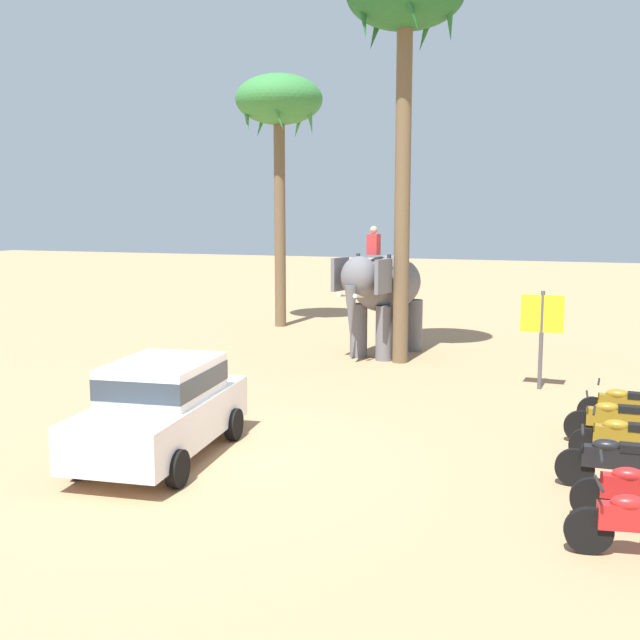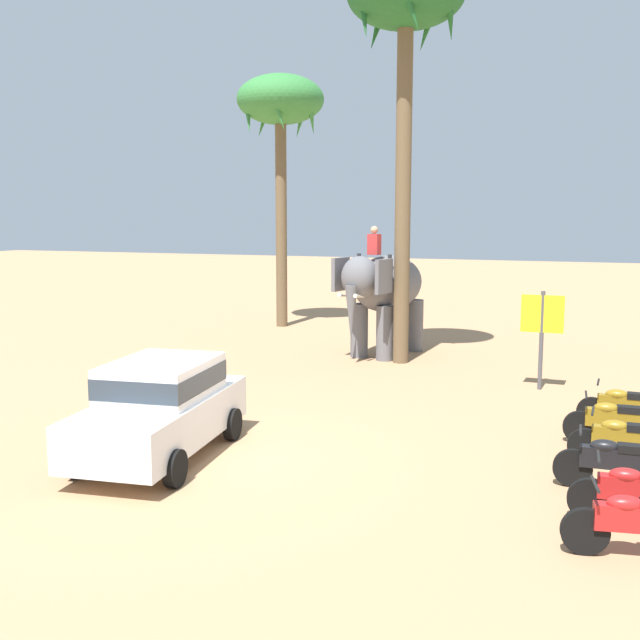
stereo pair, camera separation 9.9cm
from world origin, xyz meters
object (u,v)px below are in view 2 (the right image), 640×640
(car_sedan_foreground, at_px, (161,405))
(palm_tree_behind_elephant, at_px, (280,108))
(motorcycle_far_in_row, at_px, (614,421))
(motorcycle_end_of_row, at_px, (624,407))
(palm_tree_left_of_road, at_px, (406,13))
(motorcycle_second_in_row, at_px, (637,493))
(signboard_yellow, at_px, (542,321))
(motorcycle_nearest_camera, at_px, (637,523))
(elephant_with_mahout, at_px, (384,289))
(motorcycle_fourth_in_row, at_px, (624,440))
(motorcycle_mid_row, at_px, (614,462))

(car_sedan_foreground, xyz_separation_m, palm_tree_behind_elephant, (-4.34, 14.95, 7.14))
(motorcycle_far_in_row, distance_m, motorcycle_end_of_row, 1.18)
(car_sedan_foreground, relative_size, palm_tree_left_of_road, 0.39)
(motorcycle_second_in_row, height_order, signboard_yellow, signboard_yellow)
(car_sedan_foreground, height_order, motorcycle_nearest_camera, car_sedan_foreground)
(motorcycle_nearest_camera, bearing_deg, signboard_yellow, 101.91)
(motorcycle_far_in_row, height_order, palm_tree_behind_elephant, palm_tree_behind_elephant)
(elephant_with_mahout, xyz_separation_m, palm_tree_left_of_road, (0.78, -0.92, 7.60))
(elephant_with_mahout, height_order, motorcycle_nearest_camera, elephant_with_mahout)
(motorcycle_nearest_camera, relative_size, palm_tree_left_of_road, 0.16)
(motorcycle_far_in_row, bearing_deg, palm_tree_left_of_road, 132.48)
(motorcycle_second_in_row, relative_size, signboard_yellow, 0.75)
(motorcycle_second_in_row, distance_m, motorcycle_far_in_row, 3.73)
(motorcycle_far_in_row, distance_m, signboard_yellow, 4.64)
(motorcycle_far_in_row, height_order, signboard_yellow, signboard_yellow)
(motorcycle_fourth_in_row, bearing_deg, signboard_yellow, 108.47)
(motorcycle_second_in_row, bearing_deg, elephant_with_mahout, 121.79)
(motorcycle_second_in_row, distance_m, palm_tree_behind_elephant, 20.77)
(motorcycle_second_in_row, height_order, motorcycle_end_of_row, same)
(motorcycle_mid_row, distance_m, motorcycle_far_in_row, 2.44)
(motorcycle_mid_row, height_order, palm_tree_left_of_road, palm_tree_left_of_road)
(motorcycle_far_in_row, bearing_deg, motorcycle_nearest_camera, -87.23)
(elephant_with_mahout, bearing_deg, car_sedan_foreground, -94.97)
(motorcycle_far_in_row, distance_m, palm_tree_behind_elephant, 18.06)
(motorcycle_far_in_row, bearing_deg, motorcycle_second_in_row, -85.96)
(motorcycle_second_in_row, bearing_deg, motorcycle_end_of_row, 90.82)
(motorcycle_nearest_camera, xyz_separation_m, palm_tree_left_of_road, (-5.91, 10.98, 9.13))
(motorcycle_mid_row, height_order, motorcycle_end_of_row, same)
(signboard_yellow, bearing_deg, motorcycle_fourth_in_row, -71.53)
(motorcycle_second_in_row, relative_size, motorcycle_mid_row, 1.00)
(motorcycle_nearest_camera, relative_size, motorcycle_far_in_row, 0.99)
(elephant_with_mahout, relative_size, motorcycle_far_in_row, 2.23)
(motorcycle_second_in_row, relative_size, motorcycle_fourth_in_row, 1.00)
(elephant_with_mahout, bearing_deg, palm_tree_behind_elephant, 140.65)
(motorcycle_far_in_row, relative_size, palm_tree_left_of_road, 0.16)
(motorcycle_nearest_camera, relative_size, motorcycle_fourth_in_row, 0.99)
(motorcycle_mid_row, bearing_deg, elephant_with_mahout, 123.97)
(motorcycle_end_of_row, relative_size, signboard_yellow, 0.75)
(motorcycle_end_of_row, height_order, palm_tree_behind_elephant, palm_tree_behind_elephant)
(palm_tree_behind_elephant, relative_size, signboard_yellow, 3.87)
(car_sedan_foreground, height_order, motorcycle_mid_row, car_sedan_foreground)
(motorcycle_fourth_in_row, relative_size, motorcycle_far_in_row, 1.00)
(palm_tree_behind_elephant, xyz_separation_m, palm_tree_left_of_road, (6.05, -5.25, 1.53))
(motorcycle_nearest_camera, relative_size, motorcycle_second_in_row, 0.99)
(motorcycle_second_in_row, height_order, palm_tree_left_of_road, palm_tree_left_of_road)
(elephant_with_mahout, height_order, motorcycle_second_in_row, elephant_with_mahout)
(motorcycle_second_in_row, relative_size, motorcycle_end_of_row, 1.00)
(motorcycle_mid_row, xyz_separation_m, palm_tree_left_of_road, (-5.66, 8.64, 9.13))
(motorcycle_far_in_row, relative_size, palm_tree_behind_elephant, 0.19)
(palm_tree_left_of_road, bearing_deg, motorcycle_fourth_in_row, -51.87)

